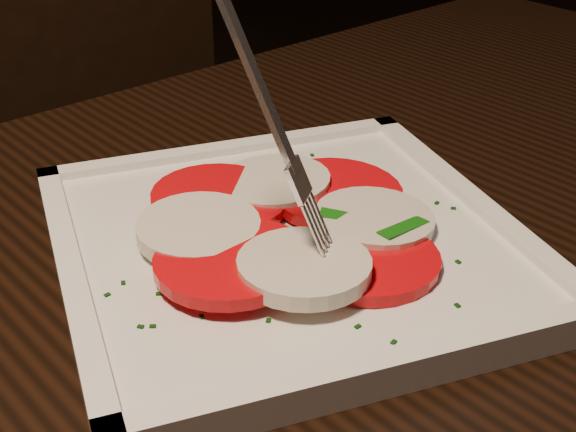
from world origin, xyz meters
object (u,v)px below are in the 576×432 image
(chair, at_px, (120,154))
(plate, at_px, (288,246))
(table, at_px, (415,381))
(fork, at_px, (249,102))

(chair, xyz_separation_m, plate, (-0.13, -0.65, 0.22))
(chair, height_order, plate, chair)
(chair, bearing_deg, plate, -102.54)
(table, distance_m, chair, 0.71)
(table, bearing_deg, chair, 85.39)
(chair, height_order, fork, fork)
(table, xyz_separation_m, plate, (-0.07, 0.06, 0.11))
(chair, bearing_deg, fork, -105.20)
(table, xyz_separation_m, chair, (0.06, 0.70, -0.12))
(plate, bearing_deg, fork, -156.00)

